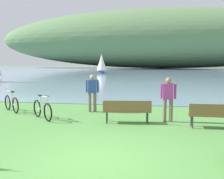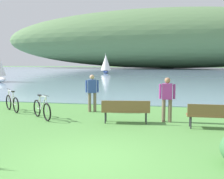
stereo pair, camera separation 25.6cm
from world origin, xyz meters
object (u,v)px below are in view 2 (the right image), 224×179
(park_bench_further_along, at_px, (214,114))
(person_at_shoreline, at_px, (92,91))
(person_on_the_grass, at_px, (167,97))
(park_bench_near_camera, at_px, (126,110))
(bicycle_leaning_near_bench, at_px, (42,109))
(sailboat_far_off, at_px, (106,64))
(bicycle_beside_path, at_px, (12,103))

(park_bench_further_along, bearing_deg, person_at_shoreline, 155.04)
(person_at_shoreline, distance_m, person_on_the_grass, 3.65)
(park_bench_near_camera, height_order, person_at_shoreline, person_at_shoreline)
(bicycle_leaning_near_bench, relative_size, person_on_the_grass, 0.78)
(sailboat_far_off, bearing_deg, park_bench_further_along, -72.91)
(park_bench_further_along, height_order, bicycle_beside_path, bicycle_beside_path)
(park_bench_near_camera, bearing_deg, park_bench_further_along, -5.71)
(bicycle_leaning_near_bench, xyz_separation_m, sailboat_far_off, (-5.24, 37.82, 1.37))
(park_bench_further_along, xyz_separation_m, bicycle_leaning_near_bench, (-6.53, 0.46, -0.12))
(bicycle_beside_path, height_order, sailboat_far_off, sailboat_far_off)
(person_at_shoreline, bearing_deg, park_bench_further_along, -24.96)
(person_on_the_grass, bearing_deg, sailboat_far_off, 105.23)
(park_bench_near_camera, xyz_separation_m, bicycle_beside_path, (-5.51, 1.41, -0.12))
(person_on_the_grass, bearing_deg, park_bench_further_along, -26.94)
(park_bench_near_camera, height_order, sailboat_far_off, sailboat_far_off)
(park_bench_further_along, relative_size, bicycle_leaning_near_bench, 1.35)
(bicycle_leaning_near_bench, bearing_deg, bicycle_beside_path, 148.69)
(person_on_the_grass, bearing_deg, person_at_shoreline, 156.00)
(park_bench_further_along, distance_m, bicycle_beside_path, 8.77)
(park_bench_near_camera, bearing_deg, bicycle_leaning_near_bench, 177.52)
(bicycle_leaning_near_bench, height_order, person_on_the_grass, person_on_the_grass)
(bicycle_leaning_near_bench, xyz_separation_m, bicycle_beside_path, (-2.07, 1.26, 0.00))
(park_bench_near_camera, bearing_deg, sailboat_far_off, 102.88)
(park_bench_further_along, relative_size, bicycle_beside_path, 1.32)
(person_on_the_grass, distance_m, sailboat_far_off, 38.86)
(park_bench_further_along, relative_size, person_at_shoreline, 1.05)
(bicycle_beside_path, xyz_separation_m, person_at_shoreline, (3.70, 0.56, 0.58))
(bicycle_leaning_near_bench, distance_m, bicycle_beside_path, 2.43)
(person_at_shoreline, xyz_separation_m, sailboat_far_off, (-6.87, 36.00, 0.79))
(park_bench_further_along, xyz_separation_m, person_at_shoreline, (-4.90, 2.28, 0.46))
(sailboat_far_off, bearing_deg, park_bench_near_camera, -77.12)
(bicycle_leaning_near_bench, bearing_deg, person_at_shoreline, 48.27)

